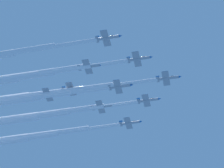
# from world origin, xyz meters

# --- Properties ---
(jet_lead) EXTENTS (36.91, 68.50, 3.71)m
(jet_lead) POSITION_xyz_m (-10.10, -20.76, 208.30)
(jet_lead) COLOR #9EA3AD
(jet_port_inner) EXTENTS (35.37, 62.93, 3.83)m
(jet_port_inner) POSITION_xyz_m (-24.26, -20.28, 209.16)
(jet_port_inner) COLOR #9EA3AD
(jet_starboard_inner) EXTENTS (35.69, 63.54, 3.74)m
(jet_starboard_inner) POSITION_xyz_m (-2.88, -31.63, 208.71)
(jet_starboard_inner) COLOR #9EA3AD
(jet_port_mid) EXTENTS (36.11, 67.02, 3.72)m
(jet_port_mid) POSITION_xyz_m (-18.31, -37.07, 207.36)
(jet_port_mid) COLOR #9EA3AD
(jet_starboard_mid) EXTENTS (34.72, 60.89, 3.78)m
(jet_starboard_mid) POSITION_xyz_m (-39.03, -22.15, 208.59)
(jet_starboard_mid) COLOR #9EA3AD
(jet_starboard_outer) EXTENTS (34.47, 60.85, 3.71)m
(jet_starboard_outer) POSITION_xyz_m (-32.45, -36.25, 208.99)
(jet_starboard_outer) COLOR #9EA3AD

